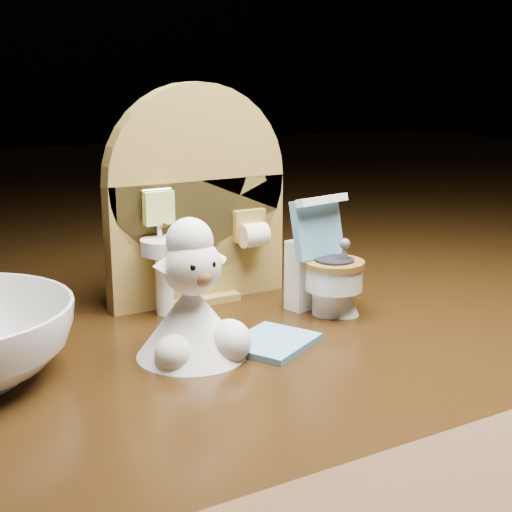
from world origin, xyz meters
The scene contains 5 objects.
backdrop_panel centered at (0.00, 0.06, 0.07)m, with size 0.13×0.05×0.15m.
toy_toilet centered at (0.06, 0.00, 0.03)m, with size 0.04×0.05×0.08m.
bath_mat centered at (0.00, -0.04, 0.00)m, with size 0.05×0.04×0.00m, color #5E94B7.
toilet_brush centered at (0.07, -0.01, 0.01)m, with size 0.02×0.02×0.05m.
plush_lamb centered at (-0.05, -0.03, 0.03)m, with size 0.06×0.06×0.08m.
Camera 1 is at (-0.20, -0.38, 0.16)m, focal length 50.00 mm.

